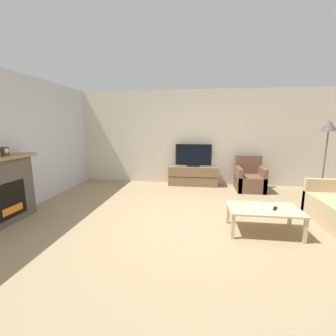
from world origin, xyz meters
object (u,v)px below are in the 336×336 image
(coffee_table, at_px, (264,211))
(remote, at_px, (275,208))
(tv_stand, at_px, (193,176))
(floor_lamp, at_px, (328,132))
(armchair, at_px, (249,179))
(mantel_clock, at_px, (5,151))
(fireplace, at_px, (3,190))
(tv, at_px, (193,156))

(coffee_table, xyz_separation_m, remote, (0.16, -0.02, 0.06))
(tv_stand, relative_size, remote, 9.21)
(tv_stand, distance_m, floor_lamp, 3.32)
(tv_stand, distance_m, coffee_table, 3.06)
(coffee_table, bearing_deg, tv_stand, 112.67)
(armchair, xyz_separation_m, floor_lamp, (1.28, -0.99, 1.27))
(remote, distance_m, floor_lamp, 2.40)
(mantel_clock, distance_m, tv_stand, 4.42)
(fireplace, xyz_separation_m, coffee_table, (4.36, 0.23, -0.24))
(coffee_table, height_order, floor_lamp, floor_lamp)
(mantel_clock, relative_size, remote, 0.99)
(mantel_clock, distance_m, coffee_table, 4.43)
(mantel_clock, bearing_deg, floor_lamp, 15.41)
(mantel_clock, relative_size, coffee_table, 0.14)
(fireplace, bearing_deg, armchair, 30.42)
(tv_stand, distance_m, armchair, 1.53)
(tv, bearing_deg, floor_lamp, -24.99)
(armchair, distance_m, floor_lamp, 2.05)
(mantel_clock, height_order, coffee_table, mantel_clock)
(tv_stand, bearing_deg, mantel_clock, -137.17)
(fireplace, xyz_separation_m, mantel_clock, (0.02, 0.12, 0.65))
(coffee_table, bearing_deg, fireplace, -176.97)
(coffee_table, bearing_deg, remote, -6.68)
(armchair, height_order, coffee_table, armchair)
(tv, relative_size, remote, 6.71)
(tv_stand, bearing_deg, remote, -64.80)
(coffee_table, relative_size, remote, 7.23)
(floor_lamp, bearing_deg, mantel_clock, -164.59)
(armchair, bearing_deg, tv_stand, 168.34)
(remote, bearing_deg, fireplace, -150.00)
(fireplace, bearing_deg, remote, 2.69)
(coffee_table, distance_m, floor_lamp, 2.51)
(armchair, height_order, remote, armchair)
(remote, bearing_deg, tv, 142.53)
(mantel_clock, distance_m, armchair, 5.43)
(fireplace, distance_m, tv_stand, 4.42)
(mantel_clock, bearing_deg, tv, 42.81)
(floor_lamp, bearing_deg, remote, -132.85)
(tv_stand, height_order, coffee_table, tv_stand)
(mantel_clock, height_order, tv, mantel_clock)
(tv_stand, height_order, remote, tv_stand)
(tv, xyz_separation_m, remote, (1.34, -2.84, -0.43))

